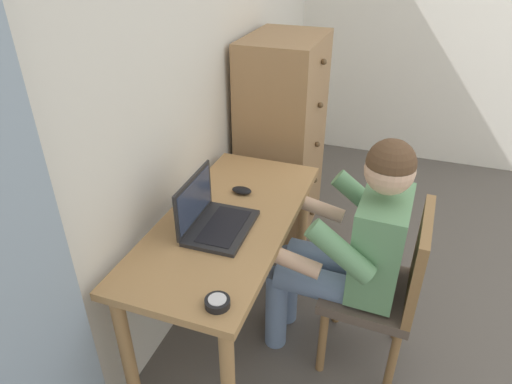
{
  "coord_description": "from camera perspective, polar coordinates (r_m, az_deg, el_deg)",
  "views": [
    {
      "loc": [
        -1.92,
        1.16,
        1.88
      ],
      "look_at": [
        -0.28,
        1.75,
        0.84
      ],
      "focal_mm": 31.41,
      "sensor_mm": 36.0,
      "label": 1
    }
  ],
  "objects": [
    {
      "name": "laptop",
      "position": [
        1.95,
        -5.59,
        -3.29
      ],
      "size": [
        0.35,
        0.26,
        0.24
      ],
      "color": "#232326",
      "rests_on": "desk"
    },
    {
      "name": "desk_clock",
      "position": [
        1.6,
        -4.94,
        -13.83
      ],
      "size": [
        0.09,
        0.09,
        0.03
      ],
      "color": "black",
      "rests_on": "desk"
    },
    {
      "name": "chair",
      "position": [
        2.15,
        16.28,
        -11.29
      ],
      "size": [
        0.44,
        0.42,
        0.86
      ],
      "color": "brown",
      "rests_on": "ground_plane"
    },
    {
      "name": "computer_mouse",
      "position": [
        2.2,
        -1.83,
        0.2
      ],
      "size": [
        0.06,
        0.1,
        0.03
      ],
      "primitive_type": "ellipsoid",
      "rotation": [
        0.0,
        0.0,
        -0.01
      ],
      "color": "black",
      "rests_on": "desk"
    },
    {
      "name": "wall_back",
      "position": [
        2.27,
        -8.7,
        14.34
      ],
      "size": [
        4.8,
        0.05,
        2.5
      ],
      "primitive_type": "cube",
      "color": "silver",
      "rests_on": "ground_plane"
    },
    {
      "name": "person_seated",
      "position": [
        2.05,
        11.98,
        -6.45
      ],
      "size": [
        0.54,
        0.6,
        1.18
      ],
      "color": "#6B84AD",
      "rests_on": "ground_plane"
    },
    {
      "name": "desk",
      "position": [
        2.1,
        -3.51,
        -5.94
      ],
      "size": [
        1.23,
        0.56,
        0.74
      ],
      "color": "tan",
      "rests_on": "ground_plane"
    },
    {
      "name": "dresser",
      "position": [
        2.99,
        3.36,
        6.72
      ],
      "size": [
        0.65,
        0.48,
        1.33
      ],
      "color": "#9E754C",
      "rests_on": "ground_plane"
    }
  ]
}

